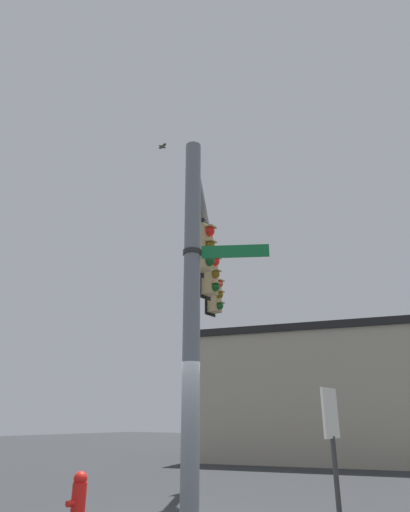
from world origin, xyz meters
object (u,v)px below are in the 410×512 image
object	(u,v)px
street_name_sign	(213,252)
historical_marker	(332,436)
fire_hydrant	(79,498)
traffic_light_mid_outer	(215,295)
traffic_light_mid_inner	(210,275)
traffic_light_nearest_pole	(204,247)
bird_flying	(162,147)

from	to	relation	value
street_name_sign	historical_marker	size ratio (longest dim) A/B	0.61
fire_hydrant	traffic_light_mid_outer	bearing A→B (deg)	-170.98
traffic_light_mid_inner	fire_hydrant	distance (m)	6.06
traffic_light_nearest_pole	street_name_sign	size ratio (longest dim) A/B	1.01
bird_flying	street_name_sign	bearing A→B (deg)	55.18
street_name_sign	fire_hydrant	xyz separation A→B (m)	(0.29, -2.55, -3.93)
traffic_light_nearest_pole	traffic_light_mid_inner	bearing A→B (deg)	-149.55
bird_flying	historical_marker	bearing A→B (deg)	78.70
fire_hydrant	street_name_sign	bearing A→B (deg)	96.57
traffic_light_nearest_pole	fire_hydrant	distance (m)	5.32
traffic_light_nearest_pole	street_name_sign	xyz separation A→B (m)	(1.59, 1.33, -0.90)
traffic_light_mid_inner	traffic_light_mid_outer	bearing A→B (deg)	-149.55
traffic_light_nearest_pole	street_name_sign	distance (m)	2.26
traffic_light_mid_inner	historical_marker	bearing A→B (deg)	61.69
traffic_light_mid_outer	street_name_sign	world-z (taller)	traffic_light_mid_outer
traffic_light_nearest_pole	traffic_light_mid_inner	world-z (taller)	same
street_name_sign	traffic_light_mid_outer	bearing A→B (deg)	-146.36
historical_marker	street_name_sign	bearing A→B (deg)	-43.08
traffic_light_mid_inner	bird_flying	xyz separation A→B (m)	(1.05, -0.94, 3.81)
bird_flying	historical_marker	distance (m)	8.98
traffic_light_mid_inner	street_name_sign	size ratio (longest dim) A/B	1.01
street_name_sign	bird_flying	world-z (taller)	bird_flying
traffic_light_nearest_pole	fire_hydrant	world-z (taller)	traffic_light_nearest_pole
traffic_light_mid_outer	street_name_sign	size ratio (longest dim) A/B	1.01
traffic_light_mid_inner	bird_flying	distance (m)	4.06
traffic_light_nearest_pole	bird_flying	xyz separation A→B (m)	(-0.71, -1.98, 3.81)
fire_hydrant	traffic_light_mid_inner	bearing A→B (deg)	177.22
street_name_sign	fire_hydrant	size ratio (longest dim) A/B	1.58
traffic_light_mid_inner	historical_marker	world-z (taller)	traffic_light_mid_inner
bird_flying	fire_hydrant	bearing A→B (deg)	16.40
traffic_light_nearest_pole	street_name_sign	bearing A→B (deg)	39.95
traffic_light_mid_outer	historical_marker	size ratio (longest dim) A/B	0.62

